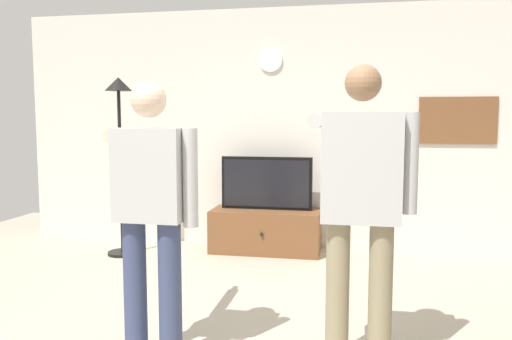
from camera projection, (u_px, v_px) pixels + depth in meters
name	position (u px, v px, depth m)	size (l,w,h in m)	color
back_wall	(291.00, 129.00, 5.80)	(6.40, 0.10, 2.70)	silver
tv_stand	(266.00, 231.00, 5.61)	(1.19, 0.55, 0.47)	brown
television	(267.00, 183.00, 5.60)	(1.01, 0.07, 0.58)	black
wall_clock	(271.00, 60.00, 5.70)	(0.27, 0.27, 0.03)	white
framed_picture	(457.00, 120.00, 5.40)	(0.79, 0.04, 0.50)	brown
floor_lamp	(120.00, 129.00, 5.38)	(0.32, 0.32, 1.90)	black
person_standing_nearer_lamp	(152.00, 205.00, 3.05)	(0.59, 0.78, 1.68)	#384266
person_standing_nearer_couch	(361.00, 196.00, 2.97)	(0.63, 0.78, 1.77)	gray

